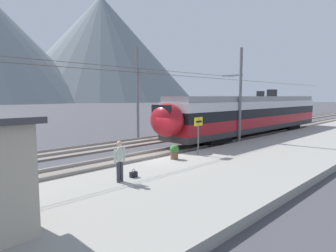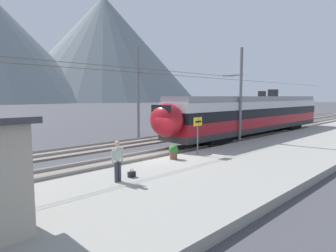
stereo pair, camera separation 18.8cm
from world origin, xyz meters
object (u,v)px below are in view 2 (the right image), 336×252
at_px(train_near_platform, 253,114).
at_px(train_far_track, 246,109).
at_px(catenary_mast_mid, 239,95).
at_px(handbag_beside_passenger, 132,174).
at_px(potted_plant_platform_edge, 173,151).
at_px(catenary_mast_far_side, 139,91).
at_px(platform_sign, 198,128).
at_px(passenger_walking, 118,159).

relative_size(train_near_platform, train_far_track, 1.02).
bearing_deg(train_near_platform, catenary_mast_mid, -163.49).
distance_m(handbag_beside_passenger, potted_plant_platform_edge, 4.01).
bearing_deg(handbag_beside_passenger, catenary_mast_far_side, 49.96).
height_order(train_far_track, platform_sign, train_far_track).
bearing_deg(catenary_mast_mid, catenary_mast_far_side, 112.84).
distance_m(catenary_mast_mid, platform_sign, 7.16).
distance_m(catenary_mast_mid, handbag_beside_passenger, 13.06).
bearing_deg(handbag_beside_passenger, catenary_mast_mid, 11.02).
bearing_deg(passenger_walking, catenary_mast_mid, 11.00).
height_order(train_far_track, catenary_mast_far_side, catenary_mast_far_side).
distance_m(platform_sign, passenger_walking, 6.57).
bearing_deg(train_far_track, platform_sign, -157.44).
xyz_separation_m(passenger_walking, potted_plant_platform_edge, (4.62, 1.37, -0.50)).
bearing_deg(catenary_mast_far_side, handbag_beside_passenger, -130.04).
bearing_deg(catenary_mast_far_side, potted_plant_platform_edge, -118.55).
xyz_separation_m(handbag_beside_passenger, potted_plant_platform_edge, (3.81, 1.22, 0.32)).
relative_size(train_near_platform, catenary_mast_far_side, 0.56).
height_order(catenary_mast_mid, catenary_mast_far_side, catenary_mast_far_side).
distance_m(train_near_platform, train_far_track, 9.14).
height_order(train_near_platform, catenary_mast_far_side, catenary_mast_far_side).
xyz_separation_m(train_far_track, handbag_beside_passenger, (-24.64, -8.90, -1.72)).
bearing_deg(catenary_mast_mid, train_near_platform, 16.51).
height_order(platform_sign, handbag_beside_passenger, platform_sign).
bearing_deg(train_near_platform, catenary_mast_far_side, 140.05).
xyz_separation_m(platform_sign, potted_plant_platform_edge, (-1.81, 0.23, -1.19)).
height_order(catenary_mast_mid, passenger_walking, catenary_mast_mid).
bearing_deg(train_near_platform, platform_sign, -166.23).
distance_m(train_near_platform, platform_sign, 11.77).
height_order(catenary_mast_mid, handbag_beside_passenger, catenary_mast_mid).
height_order(catenary_mast_far_side, platform_sign, catenary_mast_far_side).
bearing_deg(catenary_mast_mid, train_far_track, 27.87).
bearing_deg(catenary_mast_mid, handbag_beside_passenger, -168.98).
xyz_separation_m(train_near_platform, catenary_mast_mid, (-4.68, -1.39, 1.71)).
xyz_separation_m(catenary_mast_mid, passenger_walking, (-13.19, -2.56, -2.61)).
relative_size(train_far_track, catenary_mast_far_side, 0.54).
xyz_separation_m(catenary_mast_mid, potted_plant_platform_edge, (-8.56, -1.19, -3.10)).
distance_m(platform_sign, handbag_beside_passenger, 5.91).
xyz_separation_m(train_near_platform, platform_sign, (-11.43, -2.80, -0.20)).
xyz_separation_m(train_far_track, potted_plant_platform_edge, (-20.83, -7.67, -1.40)).
bearing_deg(passenger_walking, train_far_track, 19.57).
distance_m(train_far_track, handbag_beside_passenger, 26.25).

